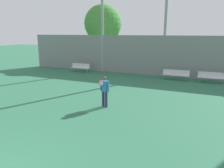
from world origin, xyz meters
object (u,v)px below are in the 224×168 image
light_pole_near_left (102,18)px  bench_by_gate (80,67)px  bench_courtside_far (212,76)px  bench_adjacent_court (176,74)px  tree_green_tall (103,24)px  tennis_player (105,90)px

light_pole_near_left → bench_by_gate: bearing=-145.9°
bench_courtside_far → bench_by_gate: 11.72m
bench_courtside_far → bench_adjacent_court: 2.65m
light_pole_near_left → tree_green_tall: 5.32m
bench_by_gate → light_pole_near_left: (1.83, 1.24, 4.62)m
tennis_player → bench_by_gate: bearing=140.6°
bench_courtside_far → light_pole_near_left: (-9.88, 1.24, 4.62)m
bench_courtside_far → tree_green_tall: (-12.17, 6.03, 4.27)m
light_pole_near_left → tree_green_tall: bearing=115.6°
bench_adjacent_court → light_pole_near_left: size_ratio=0.24×
bench_adjacent_court → light_pole_near_left: bearing=170.3°
bench_adjacent_court → tennis_player: bearing=-106.3°
bench_adjacent_court → bench_by_gate: size_ratio=1.07×
bench_by_gate → light_pole_near_left: size_ratio=0.22×
bench_by_gate → bench_courtside_far: bearing=0.0°
bench_by_gate → light_pole_near_left: 5.13m
tennis_player → bench_courtside_far: 9.74m
bench_by_gate → tree_green_tall: tree_green_tall is taller
tennis_player → bench_by_gate: (-6.64, 8.30, -0.41)m
tennis_player → bench_adjacent_court: size_ratio=0.77×
bench_adjacent_court → bench_by_gate: (-9.07, -0.00, -0.00)m
bench_courtside_far → bench_by_gate: (-11.72, -0.00, -0.00)m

